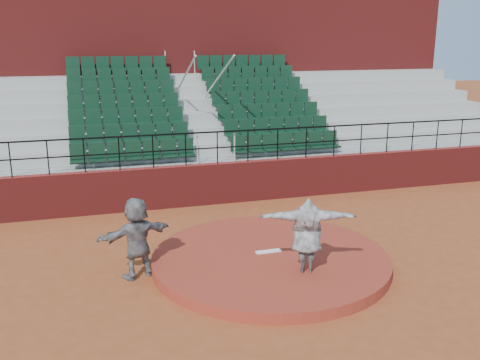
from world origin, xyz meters
name	(u,v)px	position (x,y,z in m)	size (l,w,h in m)	color
ground	(270,264)	(0.00, 0.00, 0.00)	(90.00, 90.00, 0.00)	brown
pitchers_mound	(270,259)	(0.00, 0.00, 0.12)	(5.50, 5.50, 0.25)	maroon
pitching_rubber	(268,251)	(0.00, 0.15, 0.27)	(0.60, 0.15, 0.03)	white
boundary_wall	(218,183)	(0.00, 5.00, 0.65)	(24.00, 0.30, 1.30)	maroon
wall_railing	(217,141)	(0.00, 5.00, 2.03)	(24.04, 0.05, 1.03)	black
seating_deck	(194,138)	(0.00, 8.64, 1.45)	(24.00, 5.97, 4.63)	#9C9C97
press_box_facade	(174,75)	(0.00, 12.60, 3.55)	(24.00, 3.00, 7.10)	maroon
pitcher	(307,235)	(0.42, -1.08, 1.07)	(2.02, 0.55, 1.65)	black
fielder	(137,238)	(-3.02, 0.23, 0.91)	(1.69, 0.54, 1.82)	black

